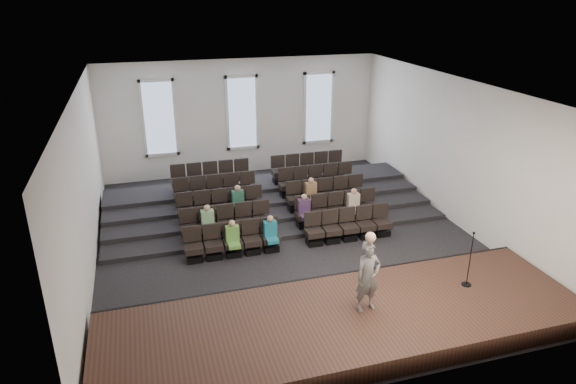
% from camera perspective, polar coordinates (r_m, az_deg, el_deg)
% --- Properties ---
extents(ground, '(14.00, 14.00, 0.00)m').
position_cam_1_polar(ground, '(17.04, -0.06, -5.24)').
color(ground, black).
rests_on(ground, ground).
extents(ceiling, '(12.00, 14.00, 0.02)m').
position_cam_1_polar(ceiling, '(15.43, -0.07, 11.57)').
color(ceiling, white).
rests_on(ceiling, ground).
extents(wall_back, '(12.00, 0.04, 5.00)m').
position_cam_1_polar(wall_back, '(22.62, -5.14, 8.29)').
color(wall_back, white).
rests_on(wall_back, ground).
extents(wall_front, '(12.00, 0.04, 5.00)m').
position_cam_1_polar(wall_front, '(10.14, 11.35, -9.86)').
color(wall_front, white).
rests_on(wall_front, ground).
extents(wall_left, '(0.04, 14.00, 5.00)m').
position_cam_1_polar(wall_left, '(15.58, -21.83, 0.49)').
color(wall_left, white).
rests_on(wall_left, ground).
extents(wall_right, '(0.04, 14.00, 5.00)m').
position_cam_1_polar(wall_right, '(18.59, 18.08, 4.31)').
color(wall_right, white).
rests_on(wall_right, ground).
extents(stage, '(11.80, 3.60, 0.50)m').
position_cam_1_polar(stage, '(12.81, 6.58, -14.19)').
color(stage, '#3E261A').
rests_on(stage, ground).
extents(stage_lip, '(11.80, 0.06, 0.52)m').
position_cam_1_polar(stage_lip, '(14.17, 3.79, -10.21)').
color(stage_lip, black).
rests_on(stage_lip, ground).
extents(risers, '(11.80, 4.80, 0.60)m').
position_cam_1_polar(risers, '(19.75, -2.66, -0.72)').
color(risers, black).
rests_on(risers, ground).
extents(seating_rows, '(6.80, 4.70, 1.67)m').
position_cam_1_polar(seating_rows, '(18.10, -1.44, -1.19)').
color(seating_rows, black).
rests_on(seating_rows, ground).
extents(windows, '(8.44, 0.10, 3.24)m').
position_cam_1_polar(windows, '(22.51, -5.12, 8.75)').
color(windows, white).
rests_on(windows, wall_back).
extents(audience, '(5.45, 2.64, 1.10)m').
position_cam_1_polar(audience, '(17.01, -1.38, -2.21)').
color(audience, '#61A341').
rests_on(audience, seating_rows).
extents(speaker, '(0.70, 0.51, 1.77)m').
position_cam_1_polar(speaker, '(12.43, 8.87, -9.28)').
color(speaker, '#605E5B').
rests_on(speaker, stage).
extents(mic_stand, '(0.26, 0.26, 1.54)m').
position_cam_1_polar(mic_stand, '(14.21, 19.42, -8.12)').
color(mic_stand, black).
rests_on(mic_stand, stage).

